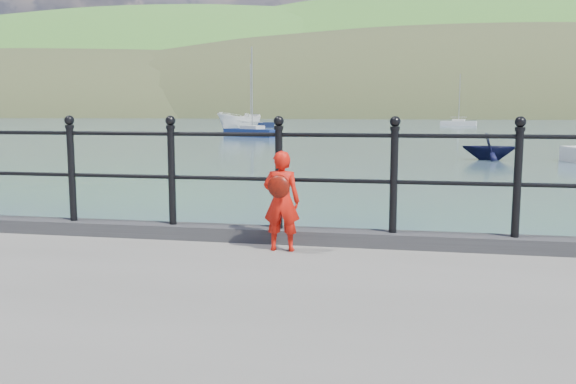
% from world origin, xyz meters
% --- Properties ---
extents(ground, '(600.00, 600.00, 0.00)m').
position_xyz_m(ground, '(0.00, 0.00, 0.00)').
color(ground, '#2D4251').
rests_on(ground, ground).
extents(kerb, '(60.00, 0.30, 0.15)m').
position_xyz_m(kerb, '(0.00, -0.15, 1.07)').
color(kerb, '#28282B').
rests_on(kerb, quay).
extents(railing, '(18.11, 0.11, 1.20)m').
position_xyz_m(railing, '(0.00, -0.15, 1.82)').
color(railing, black).
rests_on(railing, kerb).
extents(far_shore, '(830.00, 200.00, 156.00)m').
position_xyz_m(far_shore, '(38.34, 239.41, -22.57)').
color(far_shore, '#333A21').
rests_on(far_shore, ground).
extents(child, '(0.37, 0.31, 1.01)m').
position_xyz_m(child, '(0.71, -0.54, 1.51)').
color(child, red).
rests_on(child, quay).
extents(launch_white, '(4.95, 5.81, 2.17)m').
position_xyz_m(launch_white, '(-15.20, 55.23, 1.08)').
color(launch_white, white).
rests_on(launch_white, ground).
extents(launch_navy, '(2.53, 2.20, 1.30)m').
position_xyz_m(launch_navy, '(5.83, 24.18, 0.65)').
color(launch_navy, black).
rests_on(launch_navy, ground).
extents(sailboat_left, '(6.28, 4.71, 8.72)m').
position_xyz_m(sailboat_left, '(-18.92, 74.27, 0.34)').
color(sailboat_left, black).
rests_on(sailboat_left, ground).
extents(sailboat_deep, '(5.45, 2.54, 7.89)m').
position_xyz_m(sailboat_deep, '(9.56, 89.15, 0.34)').
color(sailboat_deep, beige).
rests_on(sailboat_deep, ground).
extents(sailboat_port, '(5.72, 4.15, 8.09)m').
position_xyz_m(sailboat_port, '(-11.65, 46.64, 0.34)').
color(sailboat_port, navy).
rests_on(sailboat_port, ground).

